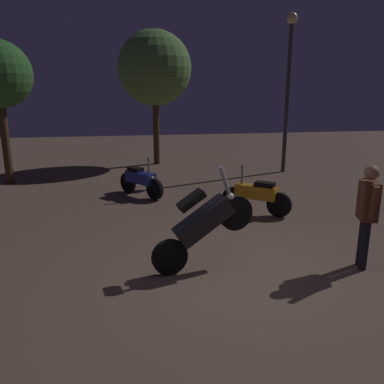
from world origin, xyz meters
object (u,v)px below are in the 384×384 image
motorcycle_blue_parked_left (140,180)px  motorcycle_orange_parked_right (256,195)px  streetlamp_near (289,75)px  motorcycle_black_foreground (203,224)px  person_rider_beside (367,208)px

motorcycle_blue_parked_left → motorcycle_orange_parked_right: size_ratio=1.01×
motorcycle_orange_parked_right → streetlamp_near: streetlamp_near is taller
motorcycle_black_foreground → person_rider_beside: person_rider_beside is taller
motorcycle_blue_parked_left → motorcycle_orange_parked_right: bearing=14.1°
motorcycle_orange_parked_right → streetlamp_near: (2.55, 4.41, 2.84)m
person_rider_beside → streetlamp_near: (1.82, 7.40, 2.29)m
streetlamp_near → motorcycle_black_foreground: bearing=-121.7°
motorcycle_orange_parked_right → motorcycle_blue_parked_left: bearing=0.2°
motorcycle_black_foreground → person_rider_beside: 2.55m
person_rider_beside → motorcycle_blue_parked_left: bearing=141.1°
motorcycle_blue_parked_left → person_rider_beside: (3.26, -4.99, 0.55)m
motorcycle_black_foreground → motorcycle_blue_parked_left: size_ratio=1.20×
motorcycle_orange_parked_right → person_rider_beside: 3.12m
person_rider_beside → streetlamp_near: 7.96m
person_rider_beside → streetlamp_near: size_ratio=0.32×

